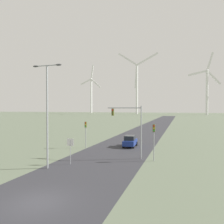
{
  "coord_description": "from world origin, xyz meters",
  "views": [
    {
      "loc": [
        9.04,
        -12.23,
        6.26
      ],
      "look_at": [
        0.0,
        16.25,
        5.73
      ],
      "focal_mm": 35.0,
      "sensor_mm": 36.0,
      "label": 1
    }
  ],
  "objects_px": {
    "car_approaching": "(130,141)",
    "traffic_light_post_near_right": "(154,134)",
    "streetlamp": "(47,104)",
    "wind_turbine_far_left": "(91,92)",
    "traffic_light_post_near_left": "(86,129)",
    "stop_sign_near": "(70,146)",
    "wind_turbine_center": "(207,87)",
    "wind_turbine_left": "(137,84)",
    "traffic_light_mast_overhead": "(130,121)"
  },
  "relations": [
    {
      "from": "traffic_light_post_near_left",
      "to": "traffic_light_post_near_right",
      "type": "xyz_separation_m",
      "value": [
        11.24,
        -5.37,
        0.16
      ]
    },
    {
      "from": "traffic_light_mast_overhead",
      "to": "wind_turbine_far_left",
      "type": "bearing_deg",
      "value": 114.14
    },
    {
      "from": "traffic_light_post_near_right",
      "to": "wind_turbine_far_left",
      "type": "relative_size",
      "value": 0.07
    },
    {
      "from": "traffic_light_post_near_right",
      "to": "wind_turbine_left",
      "type": "relative_size",
      "value": 0.07
    },
    {
      "from": "traffic_light_post_near_left",
      "to": "wind_turbine_center",
      "type": "relative_size",
      "value": 0.07
    },
    {
      "from": "traffic_light_post_near_right",
      "to": "traffic_light_mast_overhead",
      "type": "height_order",
      "value": "traffic_light_mast_overhead"
    },
    {
      "from": "streetlamp",
      "to": "wind_turbine_center",
      "type": "height_order",
      "value": "wind_turbine_center"
    },
    {
      "from": "stop_sign_near",
      "to": "wind_turbine_far_left",
      "type": "height_order",
      "value": "wind_turbine_far_left"
    },
    {
      "from": "traffic_light_post_near_left",
      "to": "wind_turbine_center",
      "type": "bearing_deg",
      "value": 78.98
    },
    {
      "from": "streetlamp",
      "to": "traffic_light_post_near_right",
      "type": "xyz_separation_m",
      "value": [
        10.19,
        6.47,
        -3.51
      ]
    },
    {
      "from": "wind_turbine_far_left",
      "to": "traffic_light_post_near_right",
      "type": "bearing_deg",
      "value": -65.29
    },
    {
      "from": "wind_turbine_far_left",
      "to": "streetlamp",
      "type": "bearing_deg",
      "value": -67.98
    },
    {
      "from": "traffic_light_post_near_left",
      "to": "car_approaching",
      "type": "bearing_deg",
      "value": 26.38
    },
    {
      "from": "stop_sign_near",
      "to": "wind_turbine_left",
      "type": "relative_size",
      "value": 0.04
    },
    {
      "from": "traffic_light_post_near_right",
      "to": "wind_turbine_center",
      "type": "distance_m",
      "value": 201.11
    },
    {
      "from": "stop_sign_near",
      "to": "traffic_light_mast_overhead",
      "type": "relative_size",
      "value": 0.44
    },
    {
      "from": "wind_turbine_far_left",
      "to": "wind_turbine_left",
      "type": "height_order",
      "value": "wind_turbine_left"
    },
    {
      "from": "stop_sign_near",
      "to": "wind_turbine_far_left",
      "type": "relative_size",
      "value": 0.05
    },
    {
      "from": "traffic_light_post_near_right",
      "to": "wind_turbine_center",
      "type": "height_order",
      "value": "wind_turbine_center"
    },
    {
      "from": "streetlamp",
      "to": "traffic_light_mast_overhead",
      "type": "relative_size",
      "value": 1.64
    },
    {
      "from": "traffic_light_mast_overhead",
      "to": "traffic_light_post_near_left",
      "type": "bearing_deg",
      "value": 150.07
    },
    {
      "from": "stop_sign_near",
      "to": "car_approaching",
      "type": "xyz_separation_m",
      "value": [
        3.86,
        12.86,
        -1.1
      ]
    },
    {
      "from": "traffic_light_post_near_left",
      "to": "stop_sign_near",
      "type": "bearing_deg",
      "value": -75.29
    },
    {
      "from": "traffic_light_mast_overhead",
      "to": "wind_turbine_left",
      "type": "relative_size",
      "value": 0.1
    },
    {
      "from": "wind_turbine_far_left",
      "to": "wind_turbine_left",
      "type": "bearing_deg",
      "value": -22.51
    },
    {
      "from": "car_approaching",
      "to": "wind_turbine_far_left",
      "type": "xyz_separation_m",
      "value": [
        -100.74,
        220.83,
        25.65
      ]
    },
    {
      "from": "car_approaching",
      "to": "wind_turbine_far_left",
      "type": "height_order",
      "value": "wind_turbine_far_left"
    },
    {
      "from": "traffic_light_post_near_right",
      "to": "wind_turbine_left",
      "type": "height_order",
      "value": "wind_turbine_left"
    },
    {
      "from": "wind_turbine_left",
      "to": "car_approaching",
      "type": "bearing_deg",
      "value": -79.21
    },
    {
      "from": "traffic_light_mast_overhead",
      "to": "wind_turbine_far_left",
      "type": "distance_m",
      "value": 251.58
    },
    {
      "from": "streetlamp",
      "to": "wind_turbine_far_left",
      "type": "bearing_deg",
      "value": 112.02
    },
    {
      "from": "traffic_light_mast_overhead",
      "to": "car_approaching",
      "type": "xyz_separation_m",
      "value": [
        -1.76,
        7.88,
        -3.71
      ]
    },
    {
      "from": "traffic_light_mast_overhead",
      "to": "wind_turbine_far_left",
      "type": "xyz_separation_m",
      "value": [
        -102.5,
        228.7,
        21.93
      ]
    },
    {
      "from": "streetlamp",
      "to": "traffic_light_post_near_left",
      "type": "xyz_separation_m",
      "value": [
        -1.04,
        11.84,
        -3.67
      ]
    },
    {
      "from": "stop_sign_near",
      "to": "traffic_light_post_near_left",
      "type": "xyz_separation_m",
      "value": [
        -2.54,
        9.68,
        1.01
      ]
    },
    {
      "from": "wind_turbine_far_left",
      "to": "wind_turbine_left",
      "type": "relative_size",
      "value": 0.91
    },
    {
      "from": "streetlamp",
      "to": "traffic_light_post_near_left",
      "type": "relative_size",
      "value": 2.6
    },
    {
      "from": "wind_turbine_center",
      "to": "traffic_light_mast_overhead",
      "type": "bearing_deg",
      "value": -98.46
    },
    {
      "from": "car_approaching",
      "to": "traffic_light_post_near_right",
      "type": "bearing_deg",
      "value": -60.54
    },
    {
      "from": "stop_sign_near",
      "to": "car_approaching",
      "type": "bearing_deg",
      "value": 73.27
    },
    {
      "from": "traffic_light_post_near_left",
      "to": "car_approaching",
      "type": "height_order",
      "value": "traffic_light_post_near_left"
    },
    {
      "from": "stop_sign_near",
      "to": "traffic_light_mast_overhead",
      "type": "distance_m",
      "value": 7.95
    },
    {
      "from": "traffic_light_post_near_left",
      "to": "car_approaching",
      "type": "xyz_separation_m",
      "value": [
        6.4,
        3.18,
        -2.11
      ]
    },
    {
      "from": "stop_sign_near",
      "to": "wind_turbine_left",
      "type": "distance_m",
      "value": 212.13
    },
    {
      "from": "streetlamp",
      "to": "wind_turbine_far_left",
      "type": "relative_size",
      "value": 0.18
    },
    {
      "from": "stop_sign_near",
      "to": "car_approaching",
      "type": "distance_m",
      "value": 13.47
    },
    {
      "from": "car_approaching",
      "to": "wind_turbine_center",
      "type": "height_order",
      "value": "wind_turbine_center"
    },
    {
      "from": "traffic_light_post_near_left",
      "to": "traffic_light_post_near_right",
      "type": "distance_m",
      "value": 12.45
    },
    {
      "from": "wind_turbine_center",
      "to": "car_approaching",
      "type": "bearing_deg",
      "value": -99.33
    },
    {
      "from": "stop_sign_near",
      "to": "traffic_light_post_near_left",
      "type": "relative_size",
      "value": 0.7
    }
  ]
}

